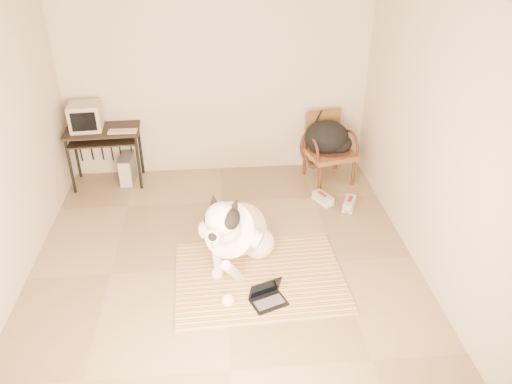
{
  "coord_description": "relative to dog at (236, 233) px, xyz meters",
  "views": [
    {
      "loc": [
        -0.03,
        -4.09,
        3.29
      ],
      "look_at": [
        0.33,
        0.11,
        0.83
      ],
      "focal_mm": 35.0,
      "sensor_mm": 36.0,
      "label": 1
    }
  ],
  "objects": [
    {
      "name": "sneaker_right",
      "position": [
        1.45,
        1.01,
        -0.35
      ],
      "size": [
        0.24,
        0.33,
        0.11
      ],
      "color": "white",
      "rests_on": "floor"
    },
    {
      "name": "rug",
      "position": [
        0.22,
        -0.23,
        -0.39
      ],
      "size": [
        1.73,
        1.35,
        0.02
      ],
      "color": "orange",
      "rests_on": "floor"
    },
    {
      "name": "rattan_chair",
      "position": [
        1.32,
        1.8,
        0.05
      ],
      "size": [
        0.71,
        0.7,
        0.89
      ],
      "color": "brown",
      "rests_on": "floor"
    },
    {
      "name": "laptop",
      "position": [
        0.26,
        -0.6,
        -0.33
      ],
      "size": [
        0.38,
        0.33,
        0.23
      ],
      "color": "black",
      "rests_on": "rug"
    },
    {
      "name": "computer_desk",
      "position": [
        -1.61,
        1.9,
        0.27
      ],
      "size": [
        0.96,
        0.57,
        0.78
      ],
      "color": "black",
      "rests_on": "floor"
    },
    {
      "name": "wall_right",
      "position": [
        1.87,
        -0.05,
        0.95
      ],
      "size": [
        0.0,
        4.5,
        4.5
      ],
      "primitive_type": "plane",
      "rotation": [
        1.57,
        0.0,
        -1.57
      ],
      "color": "beige",
      "rests_on": "floor"
    },
    {
      "name": "floor",
      "position": [
        -0.13,
        -0.05,
        -0.4
      ],
      "size": [
        4.5,
        4.5,
        0.0
      ],
      "primitive_type": "plane",
      "color": "#8C7656",
      "rests_on": "ground"
    },
    {
      "name": "backpack",
      "position": [
        1.31,
        1.75,
        0.21
      ],
      "size": [
        0.63,
        0.48,
        0.43
      ],
      "color": "black",
      "rests_on": "rattan_chair"
    },
    {
      "name": "wall_front",
      "position": [
        -0.13,
        -2.3,
        0.95
      ],
      "size": [
        4.5,
        0.0,
        4.5
      ],
      "primitive_type": "plane",
      "rotation": [
        -1.57,
        0.0,
        0.0
      ],
      "color": "beige",
      "rests_on": "floor"
    },
    {
      "name": "desk_keyboard",
      "position": [
        -1.33,
        1.79,
        0.39
      ],
      "size": [
        0.35,
        0.13,
        0.02
      ],
      "primitive_type": "cube",
      "rotation": [
        0.0,
        0.0,
        -0.0
      ],
      "color": "tan",
      "rests_on": "computer_desk"
    },
    {
      "name": "pc_tower",
      "position": [
        -1.37,
        1.93,
        -0.22
      ],
      "size": [
        0.18,
        0.4,
        0.37
      ],
      "color": "#525255",
      "rests_on": "floor"
    },
    {
      "name": "sneaker_left",
      "position": [
        1.15,
        1.16,
        -0.35
      ],
      "size": [
        0.25,
        0.33,
        0.11
      ],
      "color": "white",
      "rests_on": "floor"
    },
    {
      "name": "dog",
      "position": [
        0.0,
        0.0,
        0.0
      ],
      "size": [
        0.78,
        1.38,
        1.02
      ],
      "color": "white",
      "rests_on": "rug"
    },
    {
      "name": "crt_monitor",
      "position": [
        -1.79,
        1.93,
        0.54
      ],
      "size": [
        0.41,
        0.39,
        0.34
      ],
      "color": "tan",
      "rests_on": "computer_desk"
    },
    {
      "name": "wall_back",
      "position": [
        -0.13,
        2.2,
        0.95
      ],
      "size": [
        4.5,
        0.0,
        4.5
      ],
      "primitive_type": "plane",
      "rotation": [
        1.57,
        0.0,
        0.0
      ],
      "color": "beige",
      "rests_on": "floor"
    }
  ]
}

